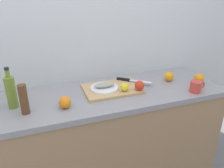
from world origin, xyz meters
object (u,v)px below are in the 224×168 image
object	(u,v)px
cutting_board	(112,89)
fish_fillet	(104,85)
lemon_0	(125,87)
pepper_mill	(24,99)
olive_oil_bottle	(11,92)
white_plate	(104,88)
chef_knife	(130,80)
coffee_mug_0	(196,87)

from	to	relation	value
cutting_board	fish_fillet	size ratio (longest dim) A/B	2.72
fish_fillet	lemon_0	xyz separation A→B (m)	(0.13, -0.08, -0.00)
fish_fillet	pepper_mill	distance (m)	0.58
fish_fillet	olive_oil_bottle	distance (m)	0.64
white_plate	chef_knife	bearing A→B (deg)	17.29
cutting_board	pepper_mill	world-z (taller)	pepper_mill
cutting_board	chef_knife	xyz separation A→B (m)	(0.18, 0.07, 0.02)
chef_knife	lemon_0	bearing A→B (deg)	-86.14
lemon_0	pepper_mill	size ratio (longest dim) A/B	0.33
white_plate	pepper_mill	bearing A→B (deg)	-166.22
white_plate	coffee_mug_0	xyz separation A→B (m)	(0.64, -0.24, 0.02)
white_plate	pepper_mill	distance (m)	0.58
chef_knife	cutting_board	bearing A→B (deg)	-119.08
white_plate	lemon_0	world-z (taller)	lemon_0
fish_fillet	coffee_mug_0	distance (m)	0.69
fish_fillet	chef_knife	size ratio (longest dim) A/B	0.65
white_plate	olive_oil_bottle	world-z (taller)	olive_oil_bottle
cutting_board	chef_knife	world-z (taller)	chef_knife
white_plate	lemon_0	distance (m)	0.16
coffee_mug_0	lemon_0	bearing A→B (deg)	163.27
olive_oil_bottle	pepper_mill	world-z (taller)	olive_oil_bottle
lemon_0	coffee_mug_0	size ratio (longest dim) A/B	0.51
white_plate	fish_fillet	size ratio (longest dim) A/B	1.33
lemon_0	coffee_mug_0	distance (m)	0.54
lemon_0	olive_oil_bottle	world-z (taller)	olive_oil_bottle
cutting_board	fish_fillet	xyz separation A→B (m)	(-0.06, -0.00, 0.04)
fish_fillet	olive_oil_bottle	xyz separation A→B (m)	(-0.64, -0.03, 0.06)
white_plate	chef_knife	distance (m)	0.25
fish_fillet	olive_oil_bottle	bearing A→B (deg)	-177.44
fish_fillet	olive_oil_bottle	world-z (taller)	olive_oil_bottle
white_plate	coffee_mug_0	bearing A→B (deg)	-20.35
chef_knife	coffee_mug_0	size ratio (longest dim) A/B	1.98
chef_knife	coffee_mug_0	distance (m)	0.51
olive_oil_bottle	pepper_mill	size ratio (longest dim) A/B	1.42
chef_knife	olive_oil_bottle	bearing A→B (deg)	-134.48
white_plate	coffee_mug_0	distance (m)	0.69
cutting_board	chef_knife	distance (m)	0.19
olive_oil_bottle	white_plate	bearing A→B (deg)	2.56
fish_fillet	chef_knife	bearing A→B (deg)	17.29
white_plate	lemon_0	bearing A→B (deg)	-33.04
white_plate	olive_oil_bottle	size ratio (longest dim) A/B	0.76
coffee_mug_0	chef_knife	bearing A→B (deg)	142.13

